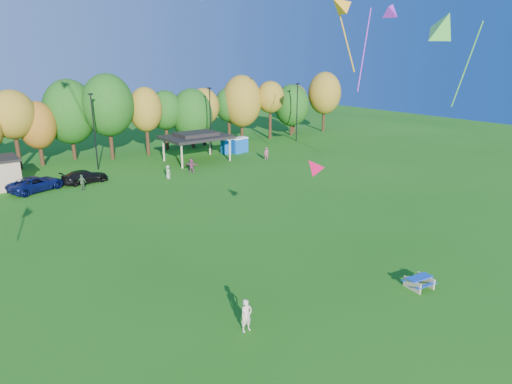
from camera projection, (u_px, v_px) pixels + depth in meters
ground at (319, 326)px, 23.39m from camera, size 160.00×160.00×0.00m
tree_line at (54, 118)px, 55.99m from camera, size 93.57×10.55×11.15m
lamp_posts at (94, 129)px, 53.79m from camera, size 64.50×0.25×9.09m
pavilion at (196, 136)px, 58.85m from camera, size 8.20×6.20×3.77m
porta_potties at (235, 145)px, 64.24m from camera, size 3.75×1.89×2.18m
picnic_table at (419, 281)px, 27.18m from camera, size 1.76×1.52×0.69m
kite_flyer at (246, 315)px, 22.79m from camera, size 0.64×0.43×1.73m
car_c at (36, 184)px, 46.39m from camera, size 6.05×4.21×1.53m
car_d at (85, 177)px, 49.32m from camera, size 4.99×2.27×1.42m
far_person_1 at (168, 172)px, 50.92m from camera, size 0.65×0.85×1.57m
far_person_2 at (191, 166)px, 53.69m from camera, size 1.50×1.38×1.67m
far_person_3 at (82, 182)px, 46.54m from camera, size 0.95×1.03×1.69m
far_person_4 at (266, 154)px, 60.01m from camera, size 0.74×0.68×1.70m
kite_2 at (391, 10)px, 41.95m from camera, size 4.79×2.83×8.45m
kite_6 at (339, 5)px, 31.46m from camera, size 3.39×1.93×5.56m
kite_8 at (313, 166)px, 25.10m from camera, size 1.47×1.60×1.29m
kite_10 at (443, 25)px, 36.25m from camera, size 3.48×5.09×8.07m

